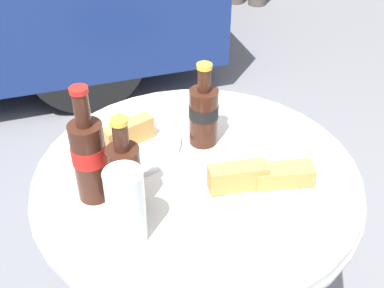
{
  "coord_description": "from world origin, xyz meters",
  "views": [
    {
      "loc": [
        -0.26,
        -0.78,
        1.42
      ],
      "look_at": [
        0.0,
        0.04,
        0.78
      ],
      "focal_mm": 45.0,
      "sensor_mm": 36.0,
      "label": 1
    }
  ],
  "objects_px": {
    "lunch_plate_far": "(129,140)",
    "cola_bottle_center": "(204,113)",
    "drinking_glass": "(126,209)",
    "bistro_table": "(197,225)",
    "cola_bottle_left": "(125,175)",
    "lunch_plate_near": "(259,184)",
    "cola_bottle_right": "(89,157)"
  },
  "relations": [
    {
      "from": "bistro_table",
      "to": "cola_bottle_center",
      "type": "bearing_deg",
      "value": 64.23
    },
    {
      "from": "cola_bottle_right",
      "to": "drinking_glass",
      "type": "relative_size",
      "value": 1.63
    },
    {
      "from": "drinking_glass",
      "to": "lunch_plate_far",
      "type": "bearing_deg",
      "value": 78.31
    },
    {
      "from": "cola_bottle_right",
      "to": "lunch_plate_far",
      "type": "distance_m",
      "value": 0.2
    },
    {
      "from": "bistro_table",
      "to": "cola_bottle_left",
      "type": "height_order",
      "value": "cola_bottle_left"
    },
    {
      "from": "bistro_table",
      "to": "lunch_plate_near",
      "type": "xyz_separation_m",
      "value": [
        0.1,
        -0.1,
        0.19
      ]
    },
    {
      "from": "cola_bottle_right",
      "to": "lunch_plate_far",
      "type": "bearing_deg",
      "value": 55.15
    },
    {
      "from": "cola_bottle_left",
      "to": "lunch_plate_near",
      "type": "bearing_deg",
      "value": -7.69
    },
    {
      "from": "cola_bottle_right",
      "to": "lunch_plate_near",
      "type": "relative_size",
      "value": 1.0
    },
    {
      "from": "bistro_table",
      "to": "drinking_glass",
      "type": "xyz_separation_m",
      "value": [
        -0.18,
        -0.14,
        0.24
      ]
    },
    {
      "from": "bistro_table",
      "to": "cola_bottle_center",
      "type": "distance_m",
      "value": 0.28
    },
    {
      "from": "cola_bottle_left",
      "to": "cola_bottle_right",
      "type": "distance_m",
      "value": 0.08
    },
    {
      "from": "bistro_table",
      "to": "lunch_plate_far",
      "type": "height_order",
      "value": "lunch_plate_far"
    },
    {
      "from": "cola_bottle_left",
      "to": "lunch_plate_near",
      "type": "height_order",
      "value": "cola_bottle_left"
    },
    {
      "from": "cola_bottle_left",
      "to": "cola_bottle_right",
      "type": "relative_size",
      "value": 0.83
    },
    {
      "from": "bistro_table",
      "to": "cola_bottle_left",
      "type": "relative_size",
      "value": 3.43
    },
    {
      "from": "cola_bottle_center",
      "to": "drinking_glass",
      "type": "xyz_separation_m",
      "value": [
        -0.23,
        -0.25,
        -0.01
      ]
    },
    {
      "from": "cola_bottle_right",
      "to": "drinking_glass",
      "type": "bearing_deg",
      "value": -72.21
    },
    {
      "from": "cola_bottle_right",
      "to": "cola_bottle_left",
      "type": "bearing_deg",
      "value": -43.27
    },
    {
      "from": "bistro_table",
      "to": "cola_bottle_left",
      "type": "bearing_deg",
      "value": -159.76
    },
    {
      "from": "cola_bottle_left",
      "to": "cola_bottle_center",
      "type": "height_order",
      "value": "cola_bottle_left"
    },
    {
      "from": "lunch_plate_far",
      "to": "cola_bottle_center",
      "type": "bearing_deg",
      "value": -12.29
    },
    {
      "from": "drinking_glass",
      "to": "lunch_plate_near",
      "type": "height_order",
      "value": "drinking_glass"
    },
    {
      "from": "cola_bottle_left",
      "to": "cola_bottle_center",
      "type": "distance_m",
      "value": 0.27
    },
    {
      "from": "cola_bottle_center",
      "to": "drinking_glass",
      "type": "bearing_deg",
      "value": -133.3
    },
    {
      "from": "cola_bottle_right",
      "to": "drinking_glass",
      "type": "distance_m",
      "value": 0.15
    },
    {
      "from": "cola_bottle_right",
      "to": "lunch_plate_far",
      "type": "height_order",
      "value": "cola_bottle_right"
    },
    {
      "from": "bistro_table",
      "to": "cola_bottle_center",
      "type": "relative_size",
      "value": 3.56
    },
    {
      "from": "cola_bottle_right",
      "to": "lunch_plate_far",
      "type": "xyz_separation_m",
      "value": [
        0.1,
        0.15,
        -0.09
      ]
    },
    {
      "from": "lunch_plate_near",
      "to": "drinking_glass",
      "type": "bearing_deg",
      "value": -171.05
    },
    {
      "from": "bistro_table",
      "to": "cola_bottle_right",
      "type": "xyz_separation_m",
      "value": [
        -0.23,
        -0.01,
        0.27
      ]
    },
    {
      "from": "cola_bottle_left",
      "to": "lunch_plate_near",
      "type": "distance_m",
      "value": 0.28
    }
  ]
}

